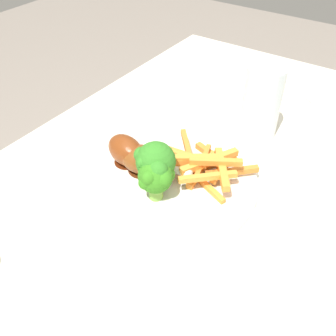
# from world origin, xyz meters

# --- Properties ---
(dining_table) EXTENTS (1.00, 0.65, 0.73)m
(dining_table) POSITION_xyz_m (0.00, 0.00, 0.61)
(dining_table) COLOR silver
(dining_table) RESTS_ON ground_plane
(dinner_plate) EXTENTS (0.28, 0.28, 0.01)m
(dinner_plate) POSITION_xyz_m (-0.06, 0.03, 0.74)
(dinner_plate) COLOR white
(dinner_plate) RESTS_ON dining_table
(broccoli_floret_front) EXTENTS (0.06, 0.07, 0.08)m
(broccoli_floret_front) POSITION_xyz_m (-0.09, 0.03, 0.80)
(broccoli_floret_front) COLOR #8DAF5F
(broccoli_floret_front) RESTS_ON dinner_plate
(broccoli_floret_middle) EXTENTS (0.06, 0.06, 0.07)m
(broccoli_floret_middle) POSITION_xyz_m (-0.10, 0.02, 0.79)
(broccoli_floret_middle) COLOR #82B949
(broccoli_floret_middle) RESTS_ON dinner_plate
(carrot_fries_pile) EXTENTS (0.12, 0.16, 0.04)m
(carrot_fries_pile) POSITION_xyz_m (-0.02, -0.01, 0.77)
(carrot_fries_pile) COLOR orange
(carrot_fries_pile) RESTS_ON dinner_plate
(chicken_drumstick_near) EXTENTS (0.06, 0.12, 0.05)m
(chicken_drumstick_near) POSITION_xyz_m (-0.06, 0.10, 0.77)
(chicken_drumstick_near) COLOR #511E0B
(chicken_drumstick_near) RESTS_ON dinner_plate
(chicken_drumstick_far) EXTENTS (0.06, 0.12, 0.04)m
(chicken_drumstick_far) POSITION_xyz_m (-0.06, 0.07, 0.77)
(chicken_drumstick_far) COLOR #51240E
(chicken_drumstick_far) RESTS_ON dinner_plate
(fork) EXTENTS (0.14, 0.14, 0.00)m
(fork) POSITION_xyz_m (0.37, 0.10, 0.74)
(fork) COLOR silver
(fork) RESTS_ON dining_table
(water_glass) EXTENTS (0.07, 0.07, 0.14)m
(water_glass) POSITION_xyz_m (0.15, -0.03, 0.80)
(water_glass) COLOR silver
(water_glass) RESTS_ON dining_table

